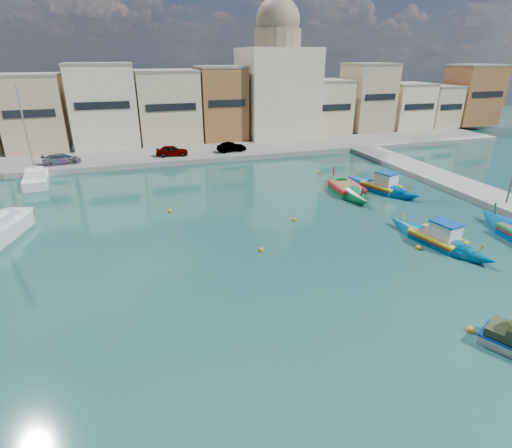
{
  "coord_description": "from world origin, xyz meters",
  "views": [
    {
      "loc": [
        -11.51,
        -17.02,
        11.69
      ],
      "look_at": [
        -4.1,
        6.0,
        1.4
      ],
      "focal_mm": 28.0,
      "sensor_mm": 36.0,
      "label": 1
    }
  ],
  "objects": [
    {
      "name": "north_quay",
      "position": [
        0.0,
        32.0,
        0.3
      ],
      "size": [
        80.0,
        8.0,
        0.6
      ],
      "primitive_type": "cube",
      "color": "gray",
      "rests_on": "ground"
    },
    {
      "name": "mooring_buoys",
      "position": [
        2.73,
        6.25,
        0.08
      ],
      "size": [
        25.9,
        26.26,
        0.36
      ],
      "color": "orange",
      "rests_on": "ground"
    },
    {
      "name": "ground",
      "position": [
        0.0,
        0.0,
        0.0
      ],
      "size": [
        160.0,
        160.0,
        0.0
      ],
      "primitive_type": "plane",
      "color": "#143E3C",
      "rests_on": "ground"
    },
    {
      "name": "luzzu_blue_cabin",
      "position": [
        10.34,
        13.0,
        0.35
      ],
      "size": [
        4.6,
        8.35,
        2.89
      ],
      "color": "#005AA9",
      "rests_on": "ground"
    },
    {
      "name": "luzzu_green",
      "position": [
        6.99,
        13.53,
        0.29
      ],
      "size": [
        3.08,
        8.89,
        2.74
      ],
      "color": "#0A6F33",
      "rests_on": "ground"
    },
    {
      "name": "parked_cars",
      "position": [
        -9.17,
        30.5,
        1.19
      ],
      "size": [
        23.05,
        1.95,
        1.27
      ],
      "color": "#4C1919",
      "rests_on": "north_quay"
    },
    {
      "name": "church_block",
      "position": [
        10.0,
        40.0,
        8.41
      ],
      "size": [
        10.0,
        10.0,
        19.1
      ],
      "color": "beige",
      "rests_on": "ground"
    },
    {
      "name": "yacht_midnorth",
      "position": [
        -20.35,
        13.71,
        0.46
      ],
      "size": [
        4.61,
        8.46,
        11.5
      ],
      "color": "white",
      "rests_on": "ground"
    },
    {
      "name": "yacht_north",
      "position": [
        -20.62,
        26.76,
        0.4
      ],
      "size": [
        2.95,
        7.72,
        10.05
      ],
      "color": "white",
      "rests_on": "ground"
    },
    {
      "name": "north_townhouses",
      "position": [
        6.68,
        39.36,
        5.0
      ],
      "size": [
        83.2,
        7.87,
        10.19
      ],
      "color": "beige",
      "rests_on": "ground"
    },
    {
      "name": "luzzu_turquoise_cabin",
      "position": [
        7.39,
        2.17,
        0.32
      ],
      "size": [
        3.42,
        8.51,
        2.67
      ],
      "color": "#00659A",
      "rests_on": "ground"
    }
  ]
}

